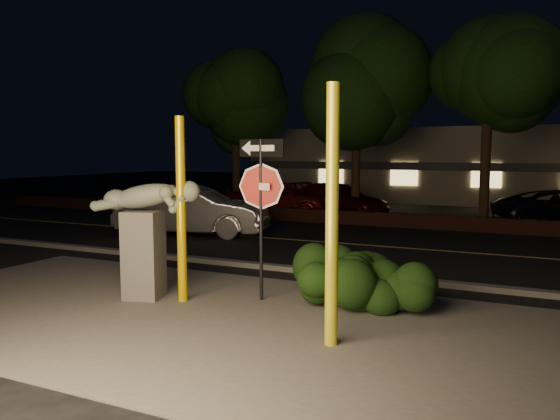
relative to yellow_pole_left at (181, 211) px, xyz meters
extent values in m
plane|color=black|center=(1.58, 10.27, -1.68)|extent=(90.00, 90.00, 0.00)
cube|color=#4C4944|center=(1.58, -0.73, -1.67)|extent=(14.00, 6.00, 0.02)
cube|color=black|center=(1.58, 7.27, -1.68)|extent=(80.00, 8.00, 0.01)
cube|color=tan|center=(1.58, 7.27, -1.66)|extent=(80.00, 0.12, 0.00)
cube|color=#4C4944|center=(1.58, 3.17, -1.62)|extent=(80.00, 0.25, 0.12)
cube|color=#422015|center=(1.58, 11.57, -1.43)|extent=(40.00, 0.35, 0.50)
cube|color=black|center=(1.58, 17.27, -1.68)|extent=(40.00, 12.00, 0.01)
cube|color=gray|center=(1.58, 25.27, 0.32)|extent=(22.00, 10.00, 4.00)
cube|color=#333338|center=(1.58, 20.17, 0.32)|extent=(22.00, 0.20, 0.40)
cube|color=#FFD87F|center=(-4.42, 20.22, -0.08)|extent=(1.40, 0.08, 1.20)
cube|color=#FFD87F|center=(-0.42, 20.22, -0.08)|extent=(1.40, 0.08, 1.20)
cube|color=#FFD87F|center=(3.58, 20.22, -0.08)|extent=(1.40, 0.08, 1.20)
cylinder|color=black|center=(-6.42, 13.27, 0.19)|extent=(0.36, 0.36, 3.75)
ellipsoid|color=black|center=(-6.42, 13.27, 3.68)|extent=(4.60, 4.60, 4.14)
cylinder|color=black|center=(-0.92, 13.47, 0.44)|extent=(0.36, 0.36, 4.25)
ellipsoid|color=black|center=(-0.92, 13.47, 4.39)|extent=(5.20, 5.20, 4.68)
cylinder|color=black|center=(4.08, 13.07, 0.32)|extent=(0.36, 0.36, 4.00)
ellipsoid|color=black|center=(4.08, 13.07, 4.00)|extent=(4.80, 4.80, 4.32)
cylinder|color=#DDB300|center=(0.00, 0.00, 0.00)|extent=(0.17, 0.17, 3.36)
cylinder|color=yellow|center=(3.23, -1.00, 0.15)|extent=(0.18, 0.18, 3.66)
cylinder|color=black|center=(1.27, 0.68, -0.20)|extent=(0.06, 0.06, 2.96)
cube|color=white|center=(1.27, 0.68, 0.43)|extent=(0.44, 0.13, 0.13)
cube|color=black|center=(1.27, 0.68, 1.12)|extent=(0.99, 0.24, 0.32)
cube|color=white|center=(1.27, 0.68, 1.12)|extent=(0.62, 0.16, 0.13)
cube|color=#4C4944|center=(-0.78, -0.11, -0.86)|extent=(0.80, 0.80, 1.65)
sphere|color=gray|center=(0.08, 0.14, 0.34)|extent=(0.39, 0.39, 0.39)
ellipsoid|color=black|center=(2.38, 1.54, -1.15)|extent=(2.26, 1.61, 1.07)
ellipsoid|color=black|center=(2.82, 0.73, -1.14)|extent=(1.87, 1.45, 1.09)
ellipsoid|color=black|center=(3.72, 1.03, -1.19)|extent=(1.45, 0.93, 0.99)
imported|color=#A6A7AB|center=(-4.43, 6.84, -0.87)|extent=(5.23, 2.95, 1.63)
imported|color=maroon|center=(-4.47, 13.47, -0.91)|extent=(4.82, 2.67, 1.55)
imported|color=#430C0B|center=(-1.91, 14.03, -0.99)|extent=(5.17, 3.33, 1.39)
camera|label=1|loc=(5.74, -8.06, 1.05)|focal=35.00mm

